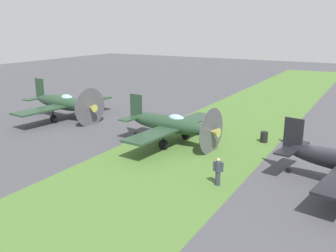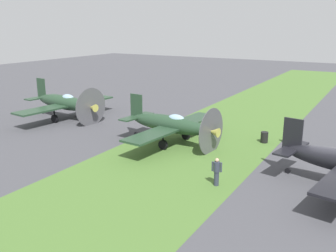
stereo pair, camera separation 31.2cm
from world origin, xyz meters
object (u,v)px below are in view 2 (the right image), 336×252
(ground_crew_chief, at_px, (217,171))
(fuel_drum, at_px, (264,137))
(airplane_trail, at_px, (65,103))
(airplane_wingman, at_px, (171,124))
(ground_crew_mechanic, at_px, (289,133))

(ground_crew_chief, distance_m, fuel_drum, 9.87)
(airplane_trail, relative_size, fuel_drum, 12.69)
(airplane_wingman, bearing_deg, ground_crew_chief, 53.62)
(airplane_trail, height_order, fuel_drum, airplane_trail)
(airplane_wingman, xyz_separation_m, fuel_drum, (-4.06, 6.49, -1.17))
(airplane_wingman, height_order, ground_crew_chief, airplane_wingman)
(airplane_wingman, bearing_deg, airplane_trail, -91.83)
(airplane_wingman, xyz_separation_m, ground_crew_chief, (5.80, 6.46, -0.71))
(ground_crew_mechanic, xyz_separation_m, fuel_drum, (0.58, -1.83, -0.46))
(fuel_drum, bearing_deg, airplane_trail, -83.41)
(airplane_trail, xyz_separation_m, fuel_drum, (-2.31, 20.01, -1.25))
(ground_crew_chief, height_order, fuel_drum, ground_crew_chief)
(ground_crew_chief, bearing_deg, airplane_trail, -31.23)
(airplane_trail, relative_size, ground_crew_chief, 6.60)
(ground_crew_mechanic, relative_size, fuel_drum, 1.92)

